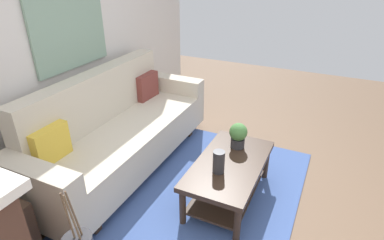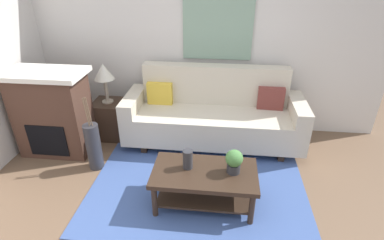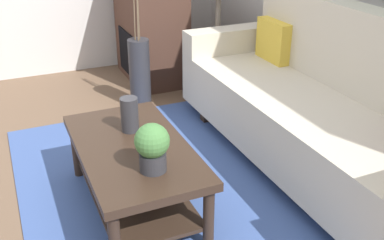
{
  "view_description": "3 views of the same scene",
  "coord_description": "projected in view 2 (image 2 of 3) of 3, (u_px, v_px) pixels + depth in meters",
  "views": [
    {
      "loc": [
        -2.3,
        -0.53,
        2.14
      ],
      "look_at": [
        0.31,
        0.71,
        0.67
      ],
      "focal_mm": 29.77,
      "sensor_mm": 36.0,
      "label": 1
    },
    {
      "loc": [
        0.24,
        -2.3,
        2.38
      ],
      "look_at": [
        -0.12,
        0.9,
        0.66
      ],
      "focal_mm": 28.14,
      "sensor_mm": 36.0,
      "label": 2
    },
    {
      "loc": [
        2.3,
        -0.38,
        1.69
      ],
      "look_at": [
        -0.03,
        0.64,
        0.45
      ],
      "focal_mm": 42.5,
      "sensor_mm": 36.0,
      "label": 3
    }
  ],
  "objects": [
    {
      "name": "ground_plane",
      "position": [
        194.0,
        216.0,
        3.16
      ],
      "size": [
        9.09,
        9.09,
        0.0
      ],
      "primitive_type": "plane",
      "color": "brown"
    },
    {
      "name": "wall_back",
      "position": [
        209.0,
        41.0,
        4.31
      ],
      "size": [
        5.09,
        0.1,
        2.7
      ],
      "primitive_type": "cube",
      "color": "silver",
      "rests_on": "ground_plane"
    },
    {
      "name": "area_rug",
      "position": [
        198.0,
        184.0,
        3.6
      ],
      "size": [
        2.5,
        1.89,
        0.01
      ],
      "primitive_type": "cube",
      "color": "#3D5693",
      "rests_on": "ground_plane"
    },
    {
      "name": "couch",
      "position": [
        213.0,
        115.0,
        4.26
      ],
      "size": [
        2.46,
        0.84,
        1.08
      ],
      "color": "beige",
      "rests_on": "ground_plane"
    },
    {
      "name": "throw_pillow_mustard",
      "position": [
        160.0,
        93.0,
        4.33
      ],
      "size": [
        0.36,
        0.12,
        0.32
      ],
      "primitive_type": "cube",
      "rotation": [
        0.0,
        0.0,
        0.0
      ],
      "color": "gold",
      "rests_on": "couch"
    },
    {
      "name": "throw_pillow_maroon",
      "position": [
        271.0,
        98.0,
        4.18
      ],
      "size": [
        0.37,
        0.14,
        0.32
      ],
      "primitive_type": "cube",
      "rotation": [
        0.0,
        0.0,
        -0.05
      ],
      "color": "brown",
      "rests_on": "couch"
    },
    {
      "name": "coffee_table",
      "position": [
        204.0,
        180.0,
        3.19
      ],
      "size": [
        1.1,
        0.6,
        0.43
      ],
      "color": "#332319",
      "rests_on": "ground_plane"
    },
    {
      "name": "tabletop_vase",
      "position": [
        188.0,
        159.0,
        3.14
      ],
      "size": [
        0.11,
        0.11,
        0.21
      ],
      "primitive_type": "cylinder",
      "color": "#2D2D33",
      "rests_on": "coffee_table"
    },
    {
      "name": "potted_plant_tabletop",
      "position": [
        234.0,
        161.0,
        3.06
      ],
      "size": [
        0.18,
        0.18,
        0.26
      ],
      "color": "#2D2D33",
      "rests_on": "coffee_table"
    },
    {
      "name": "side_table",
      "position": [
        110.0,
        119.0,
        4.48
      ],
      "size": [
        0.44,
        0.44,
        0.56
      ],
      "primitive_type": "cube",
      "color": "#332319",
      "rests_on": "ground_plane"
    },
    {
      "name": "table_lamp",
      "position": [
        104.0,
        73.0,
        4.15
      ],
      "size": [
        0.28,
        0.28,
        0.57
      ],
      "color": "gray",
      "rests_on": "side_table"
    },
    {
      "name": "fireplace",
      "position": [
        53.0,
        113.0,
        3.99
      ],
      "size": [
        1.02,
        0.58,
        1.16
      ],
      "color": "#472D23",
      "rests_on": "ground_plane"
    },
    {
      "name": "floor_vase",
      "position": [
        94.0,
        147.0,
        3.76
      ],
      "size": [
        0.18,
        0.18,
        0.62
      ],
      "primitive_type": "cylinder",
      "color": "#2D2D33",
      "rests_on": "ground_plane"
    },
    {
      "name": "floor_vase_branch_a",
      "position": [
        89.0,
        112.0,
        3.53
      ],
      "size": [
        0.05,
        0.03,
        0.36
      ],
      "primitive_type": "cylinder",
      "rotation": [
        -0.05,
        -0.1,
        0.0
      ],
      "color": "brown",
      "rests_on": "floor_vase"
    },
    {
      "name": "floor_vase_branch_b",
      "position": [
        87.0,
        111.0,
        3.55
      ],
      "size": [
        0.03,
        0.02,
        0.36
      ],
      "primitive_type": "cylinder",
      "rotation": [
        -0.02,
        -0.06,
        0.0
      ],
      "color": "brown",
      "rests_on": "floor_vase"
    },
    {
      "name": "floor_vase_branch_c",
      "position": [
        86.0,
        112.0,
        3.52
      ],
      "size": [
        0.04,
        0.03,
        0.36
      ],
      "primitive_type": "cylinder",
      "rotation": [
        -0.05,
        -0.09,
        0.0
      ],
      "color": "brown",
      "rests_on": "floor_vase"
    },
    {
      "name": "framed_painting",
      "position": [
        218.0,
        29.0,
        4.15
      ],
      "size": [
        0.97,
        0.03,
        0.84
      ],
      "primitive_type": "cube",
      "color": "gray"
    }
  ]
}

